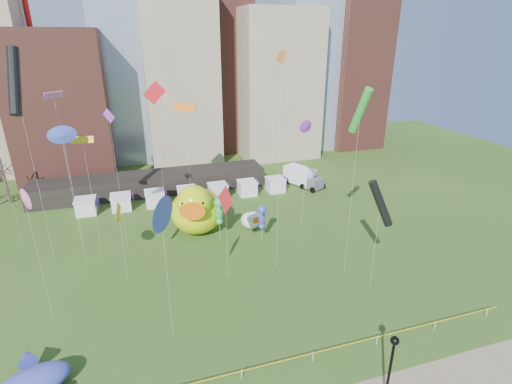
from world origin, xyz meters
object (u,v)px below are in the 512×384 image
object	(u,v)px
box_truck	(302,177)
big_duck	(196,209)
small_duck	(251,220)
whale_inflatable	(33,381)
seahorse_purple	(262,215)
seahorse_green	(219,209)
lamppost	(391,362)

from	to	relation	value
box_truck	big_duck	bearing A→B (deg)	-173.70
small_duck	whale_inflatable	world-z (taller)	small_duck
small_duck	seahorse_purple	xyz separation A→B (m)	(0.25, -3.96, 2.44)
small_duck	seahorse_purple	bearing A→B (deg)	-96.19
small_duck	seahorse_green	distance (m)	6.05
whale_inflatable	lamppost	xyz separation A→B (m)	(24.39, -8.49, 2.58)
seahorse_purple	whale_inflatable	size ratio (longest dim) A/B	0.78
seahorse_purple	seahorse_green	bearing A→B (deg)	177.99
seahorse_purple	whale_inflatable	xyz separation A→B (m)	(-23.26, -16.50, -2.66)
seahorse_green	small_duck	bearing A→B (deg)	34.21
big_duck	seahorse_purple	bearing A→B (deg)	-19.57
whale_inflatable	big_duck	bearing A→B (deg)	34.88
small_duck	seahorse_purple	distance (m)	4.66
whale_inflatable	lamppost	world-z (taller)	lamppost
small_duck	box_truck	world-z (taller)	box_truck
seahorse_green	box_truck	size ratio (longest dim) A/B	0.75
big_duck	seahorse_green	size ratio (longest dim) A/B	1.76
small_duck	seahorse_green	xyz separation A→B (m)	(-4.80, -1.95, 3.12)
whale_inflatable	small_duck	bearing A→B (deg)	22.74
lamppost	box_truck	distance (m)	43.88
seahorse_green	box_truck	distance (m)	23.88
whale_inflatable	seahorse_green	bearing A→B (deg)	26.55
big_duck	seahorse_green	xyz separation A→B (m)	(2.43, -3.05, 0.98)
big_duck	box_truck	world-z (taller)	big_duck
seahorse_green	seahorse_purple	bearing A→B (deg)	-9.64
big_duck	box_truck	distance (m)	24.03
whale_inflatable	box_truck	distance (m)	49.62
big_duck	seahorse_purple	world-z (taller)	big_duck
seahorse_green	seahorse_purple	distance (m)	5.47
whale_inflatable	lamppost	bearing A→B (deg)	-38.10
big_duck	whale_inflatable	size ratio (longest dim) A/B	1.60
big_duck	seahorse_green	distance (m)	4.02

